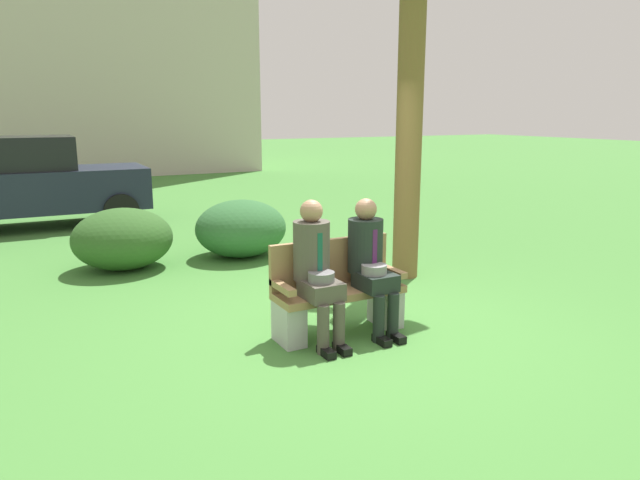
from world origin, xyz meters
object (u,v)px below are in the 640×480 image
object	(u,v)px
shrub_near_bench	(241,228)
parked_car_near	(34,183)
seated_man_left	(316,265)
shrub_mid_lawn	(123,239)
seated_man_right	(370,259)
park_bench	(337,293)
palm_tree_tall	(415,3)

from	to	relation	value
shrub_near_bench	parked_car_near	world-z (taller)	parked_car_near
seated_man_left	shrub_mid_lawn	world-z (taller)	seated_man_left
seated_man_right	shrub_near_bench	world-z (taller)	seated_man_right
park_bench	seated_man_right	size ratio (longest dim) A/B	0.98
shrub_near_bench	parked_car_near	distance (m)	4.69
seated_man_left	shrub_mid_lawn	distance (m)	3.73
seated_man_right	palm_tree_tall	xyz separation A→B (m)	(1.50, 1.44, 2.65)
seated_man_left	seated_man_right	distance (m)	0.58
shrub_near_bench	shrub_mid_lawn	size ratio (longest dim) A/B	1.01
park_bench	shrub_near_bench	bearing A→B (deg)	85.60
seated_man_right	shrub_near_bench	xyz separation A→B (m)	(-0.04, 3.47, -0.30)
palm_tree_tall	park_bench	bearing A→B (deg)	-143.79
shrub_mid_lawn	palm_tree_tall	bearing A→B (deg)	-33.18
seated_man_left	palm_tree_tall	xyz separation A→B (m)	(2.09, 1.43, 2.64)
shrub_near_bench	park_bench	bearing A→B (deg)	-94.40
palm_tree_tall	parked_car_near	bearing A→B (deg)	124.87
seated_man_left	shrub_near_bench	size ratio (longest dim) A/B	0.98
park_bench	seated_man_right	world-z (taller)	seated_man_right
palm_tree_tall	shrub_mid_lawn	distance (m)	4.85
seated_man_right	parked_car_near	size ratio (longest dim) A/B	0.33
palm_tree_tall	seated_man_left	bearing A→B (deg)	-145.47
seated_man_right	parked_car_near	bearing A→B (deg)	109.64
palm_tree_tall	shrub_mid_lawn	world-z (taller)	palm_tree_tall
seated_man_left	palm_tree_tall	world-z (taller)	palm_tree_tall
seated_man_left	parked_car_near	size ratio (longest dim) A/B	0.34
parked_car_near	shrub_mid_lawn	bearing A→B (deg)	-76.57
palm_tree_tall	shrub_mid_lawn	size ratio (longest dim) A/B	3.72
parked_car_near	palm_tree_tall	bearing A→B (deg)	-55.13
shrub_mid_lawn	parked_car_near	size ratio (longest dim) A/B	0.34
parked_car_near	seated_man_left	bearing A→B (deg)	-74.48
park_bench	seated_man_right	xyz separation A→B (m)	(0.29, -0.12, 0.33)
shrub_mid_lawn	parked_car_near	distance (m)	3.95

